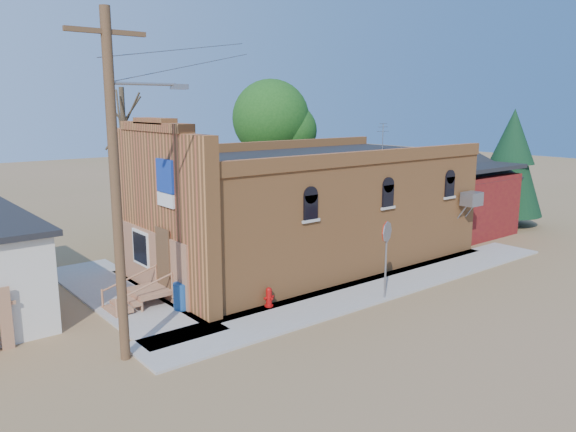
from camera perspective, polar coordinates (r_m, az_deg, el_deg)
ground at (r=19.59m, az=8.29°, el=-8.84°), size 120.00×120.00×0.00m
sidewalk_south at (r=21.20m, az=9.30°, el=-7.19°), size 19.00×2.20×0.08m
sidewalk_west at (r=20.91m, az=-16.48°, el=-7.77°), size 2.60×10.00×0.08m
brick_bar at (r=23.92m, az=1.52°, el=0.76°), size 16.40×7.97×6.30m
red_shed at (r=31.15m, az=15.51°, el=2.66°), size 5.40×6.40×4.30m
utility_pole at (r=14.81m, az=-16.96°, el=3.34°), size 3.12×0.26×9.00m
tree_bare_near at (r=27.57m, az=-16.41°, el=9.27°), size 2.80×2.80×7.65m
tree_leafy at (r=32.51m, az=-1.75°, el=9.89°), size 4.40×4.40×8.15m
evergreen_tree at (r=33.53m, az=21.76°, el=5.33°), size 3.60×3.60×6.50m
fire_hydrant at (r=18.84m, az=-1.95°, el=-8.23°), size 0.36×0.33×0.66m
stop_sign at (r=19.50m, az=9.98°, el=-2.33°), size 0.70×0.33×2.71m
trash_barrel at (r=18.93m, az=-10.73°, el=-7.98°), size 0.72×0.72×0.88m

